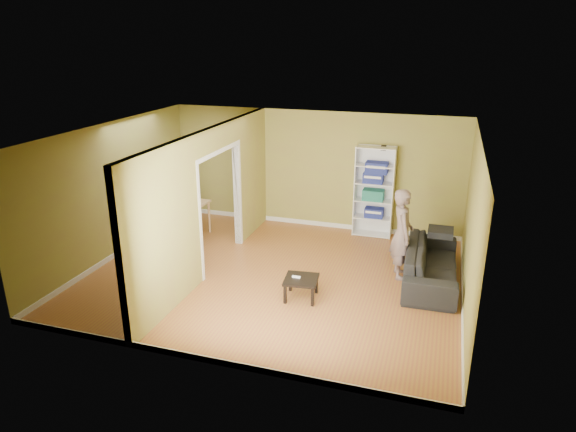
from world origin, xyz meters
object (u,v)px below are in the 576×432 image
(dining_table, at_px, (178,206))
(chair_far, at_px, (191,206))
(person, at_px, (403,226))
(chair_left, at_px, (147,210))
(chair_near, at_px, (165,222))
(coffee_table, at_px, (301,281))
(bookshelf, at_px, (374,191))
(sofa, at_px, (432,258))

(dining_table, relative_size, chair_far, 1.28)
(person, distance_m, chair_left, 5.60)
(chair_left, relative_size, chair_near, 0.93)
(dining_table, height_order, chair_left, chair_left)
(coffee_table, height_order, chair_far, chair_far)
(chair_left, bearing_deg, bookshelf, 110.80)
(person, relative_size, chair_near, 1.83)
(coffee_table, bearing_deg, dining_table, 149.34)
(bookshelf, xyz_separation_m, chair_far, (-4.02, -0.68, -0.51))
(person, height_order, bookshelf, bookshelf)
(sofa, relative_size, chair_near, 2.14)
(sofa, bearing_deg, chair_far, 75.24)
(sofa, height_order, bookshelf, bookshelf)
(bookshelf, bearing_deg, person, -67.97)
(chair_left, distance_m, chair_near, 1.06)
(bookshelf, height_order, chair_left, bookshelf)
(sofa, bearing_deg, dining_table, 81.58)
(bookshelf, relative_size, coffee_table, 3.62)
(chair_near, bearing_deg, dining_table, 85.42)
(chair_left, height_order, chair_near, chair_near)
(chair_near, distance_m, chair_far, 1.30)
(chair_left, bearing_deg, person, 89.10)
(person, relative_size, chair_far, 2.07)
(sofa, bearing_deg, person, 85.10)
(dining_table, bearing_deg, coffee_table, -30.66)
(sofa, height_order, chair_near, chair_near)
(chair_near, bearing_deg, person, -8.56)
(chair_near, bearing_deg, chair_left, 132.38)
(dining_table, bearing_deg, bookshelf, 17.97)
(coffee_table, distance_m, chair_near, 3.51)
(coffee_table, height_order, chair_left, chair_left)
(chair_near, height_order, chair_far, chair_near)
(sofa, relative_size, bookshelf, 1.15)
(dining_table, relative_size, chair_left, 1.21)
(sofa, bearing_deg, chair_left, 82.65)
(sofa, height_order, dining_table, sofa)
(bookshelf, bearing_deg, chair_far, -170.40)
(person, xyz_separation_m, chair_left, (-5.54, 0.61, -0.47))
(chair_left, bearing_deg, chair_far, 135.85)
(sofa, bearing_deg, bookshelf, 32.79)
(dining_table, bearing_deg, sofa, -7.11)
(bookshelf, distance_m, chair_far, 4.11)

